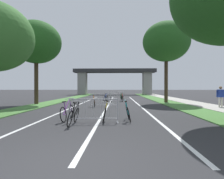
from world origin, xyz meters
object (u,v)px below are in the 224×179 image
at_px(bicycle_white_5, 107,98).
at_px(bicycle_black_3, 74,115).
at_px(crowd_barrier_third, 114,97).
at_px(bicycle_yellow_8, 105,113).
at_px(bicycle_blue_7, 105,98).
at_px(bicycle_red_6, 122,98).
at_px(tree_right_oak_near, 166,42).
at_px(crowd_barrier_nearest, 94,111).
at_px(tree_left_pine_near, 36,43).
at_px(bicycle_silver_2, 111,98).
at_px(bicycle_teal_1, 128,112).
at_px(bicycle_orange_4, 94,102).
at_px(bicycle_green_9, 121,98).
at_px(pedestrian_with_backpack, 221,95).
at_px(crowd_barrier_second, 104,101).
at_px(bicycle_purple_0, 68,112).

bearing_deg(bicycle_white_5, bicycle_black_3, -84.06).
bearing_deg(crowd_barrier_third, bicycle_yellow_8, -90.67).
bearing_deg(bicycle_black_3, bicycle_blue_7, 89.79).
bearing_deg(bicycle_red_6, tree_right_oak_near, -20.08).
height_order(crowd_barrier_nearest, bicycle_black_3, crowd_barrier_nearest).
height_order(bicycle_black_3, bicycle_yellow_8, bicycle_black_3).
bearing_deg(bicycle_yellow_8, tree_right_oak_near, -119.92).
height_order(tree_right_oak_near, bicycle_white_5, tree_right_oak_near).
relative_size(tree_left_pine_near, crowd_barrier_third, 3.53).
distance_m(crowd_barrier_nearest, bicycle_silver_2, 13.07).
relative_size(bicycle_teal_1, bicycle_orange_4, 0.98).
height_order(bicycle_green_9, pedestrian_with_backpack, pedestrian_with_backpack).
bearing_deg(pedestrian_with_backpack, crowd_barrier_second, 0.18).
relative_size(crowd_barrier_nearest, bicycle_white_5, 1.33).
relative_size(tree_right_oak_near, bicycle_green_9, 5.02).
relative_size(tree_left_pine_near, bicycle_orange_4, 4.49).
height_order(bicycle_purple_0, bicycle_red_6, bicycle_purple_0).
bearing_deg(crowd_barrier_nearest, bicycle_black_3, -146.58).
bearing_deg(bicycle_orange_4, pedestrian_with_backpack, -10.84).
bearing_deg(tree_right_oak_near, bicycle_teal_1, -112.05).
height_order(crowd_barrier_third, bicycle_yellow_8, crowd_barrier_third).
xyz_separation_m(crowd_barrier_third, bicycle_silver_2, (-0.39, -0.53, -0.17)).
bearing_deg(bicycle_purple_0, bicycle_teal_1, 7.93).
relative_size(bicycle_purple_0, bicycle_yellow_8, 1.05).
xyz_separation_m(bicycle_orange_4, bicycle_white_5, (0.61, 6.85, -0.03)).
bearing_deg(bicycle_white_5, bicycle_purple_0, -86.36).
height_order(bicycle_red_6, bicycle_blue_7, bicycle_blue_7).
bearing_deg(bicycle_purple_0, bicycle_yellow_8, 6.52).
bearing_deg(bicycle_green_9, pedestrian_with_backpack, 130.27).
distance_m(bicycle_orange_4, bicycle_white_5, 6.88).
relative_size(bicycle_orange_4, pedestrian_with_backpack, 1.03).
bearing_deg(crowd_barrier_second, bicycle_silver_2, 87.42).
bearing_deg(tree_right_oak_near, bicycle_black_3, -119.13).
bearing_deg(crowd_barrier_second, pedestrian_with_backpack, -2.52).
height_order(bicycle_silver_2, bicycle_white_5, bicycle_white_5).
xyz_separation_m(tree_left_pine_near, crowd_barrier_second, (6.39, -2.18, -5.17)).
xyz_separation_m(tree_right_oak_near, bicycle_black_3, (-6.79, -12.18, -5.91)).
distance_m(bicycle_silver_2, bicycle_white_5, 1.11).
height_order(crowd_barrier_third, bicycle_black_3, crowd_barrier_third).
bearing_deg(pedestrian_with_backpack, bicycle_black_3, 38.50).
xyz_separation_m(tree_right_oak_near, bicycle_teal_1, (-4.49, -11.09, -5.89)).
bearing_deg(bicycle_red_6, bicycle_blue_7, -144.54).
height_order(crowd_barrier_third, pedestrian_with_backpack, pedestrian_with_backpack).
xyz_separation_m(bicycle_black_3, bicycle_white_5, (0.49, 14.57, -0.03)).
relative_size(crowd_barrier_third, bicycle_black_3, 1.26).
height_order(tree_left_pine_near, crowd_barrier_second, tree_left_pine_near).
relative_size(tree_right_oak_near, crowd_barrier_third, 3.86).
xyz_separation_m(crowd_barrier_third, bicycle_green_9, (0.80, -0.43, -0.14)).
bearing_deg(crowd_barrier_third, tree_left_pine_near, -146.81).
xyz_separation_m(crowd_barrier_nearest, crowd_barrier_second, (-0.07, 6.80, 0.00)).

